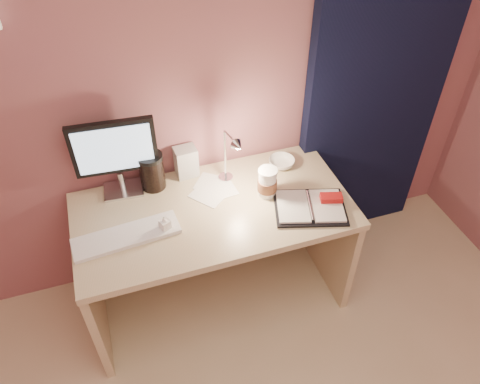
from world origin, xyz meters
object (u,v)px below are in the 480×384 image
object	(u,v)px
keyboard	(127,236)
planner	(312,206)
desk	(211,229)
product_box	(186,162)
monitor	(115,151)
lotion_bottle	(165,223)
desk_lamp	(227,158)
coffee_cup	(267,183)
dark_jar	(152,173)
bowl	(282,163)

from	to	relation	value
keyboard	planner	world-z (taller)	planner
desk	product_box	bearing A→B (deg)	104.86
monitor	lotion_bottle	xyz separation A→B (m)	(0.15, -0.35, -0.21)
monitor	planner	bearing A→B (deg)	-21.56
product_box	desk_lamp	bearing A→B (deg)	-51.00
desk	coffee_cup	size ratio (longest dim) A/B	8.64
monitor	coffee_cup	size ratio (longest dim) A/B	2.70
keyboard	monitor	bearing A→B (deg)	79.65
coffee_cup	dark_jar	bearing A→B (deg)	155.50
desk	bowl	bearing A→B (deg)	16.46
coffee_cup	lotion_bottle	xyz separation A→B (m)	(-0.55, -0.09, -0.03)
coffee_cup	desk	bearing A→B (deg)	169.01
coffee_cup	bowl	size ratio (longest dim) A/B	1.13
planner	coffee_cup	xyz separation A→B (m)	(-0.18, 0.17, 0.06)
monitor	coffee_cup	world-z (taller)	monitor
monitor	desk_lamp	size ratio (longest dim) A/B	1.31
coffee_cup	desk_lamp	bearing A→B (deg)	150.40
desk	bowl	world-z (taller)	bowl
lotion_bottle	dark_jar	distance (m)	0.34
monitor	lotion_bottle	distance (m)	0.44
monitor	dark_jar	xyz separation A→B (m)	(0.16, -0.01, -0.17)
desk	dark_jar	distance (m)	0.45
monitor	bowl	bearing A→B (deg)	-0.03
keyboard	planner	xyz separation A→B (m)	(0.92, -0.10, 0.00)
product_box	planner	bearing A→B (deg)	-44.92
planner	dark_jar	bearing A→B (deg)	166.55
keyboard	desk	bearing A→B (deg)	11.98
keyboard	lotion_bottle	xyz separation A→B (m)	(0.19, -0.02, 0.04)
dark_jar	lotion_bottle	bearing A→B (deg)	-91.09
monitor	dark_jar	size ratio (longest dim) A/B	2.39
monitor	product_box	world-z (taller)	monitor
keyboard	product_box	size ratio (longest dim) A/B	2.92
product_box	keyboard	bearing A→B (deg)	-140.75
keyboard	coffee_cup	distance (m)	0.75
monitor	planner	world-z (taller)	monitor
coffee_cup	product_box	xyz separation A→B (m)	(-0.36, 0.29, 0.01)
planner	lotion_bottle	distance (m)	0.74
dark_jar	product_box	bearing A→B (deg)	11.41
desk	lotion_bottle	world-z (taller)	lotion_bottle
keyboard	desk_lamp	world-z (taller)	desk_lamp
lotion_bottle	planner	bearing A→B (deg)	-6.19
planner	lotion_bottle	bearing A→B (deg)	-169.54
dark_jar	product_box	xyz separation A→B (m)	(0.19, 0.04, -0.01)
desk	planner	size ratio (longest dim) A/B	3.38
monitor	dark_jar	bearing A→B (deg)	0.88
monitor	product_box	size ratio (longest dim) A/B	2.54
planner	lotion_bottle	xyz separation A→B (m)	(-0.73, 0.08, 0.04)
bowl	lotion_bottle	world-z (taller)	lotion_bottle
bowl	dark_jar	xyz separation A→B (m)	(-0.71, 0.06, 0.07)
bowl	planner	bearing A→B (deg)	-87.43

